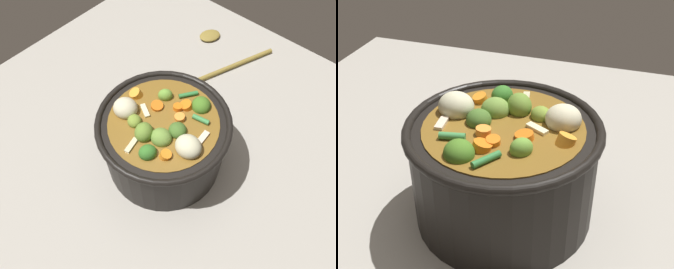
# 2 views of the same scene
# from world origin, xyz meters

# --- Properties ---
(ground_plane) EXTENTS (1.10, 1.10, 0.00)m
(ground_plane) POSITION_xyz_m (0.00, 0.00, 0.00)
(ground_plane) COLOR #9E998E
(cooking_pot) EXTENTS (0.27, 0.27, 0.18)m
(cooking_pot) POSITION_xyz_m (-0.00, -0.00, 0.08)
(cooking_pot) COLOR black
(cooking_pot) RESTS_ON ground_plane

